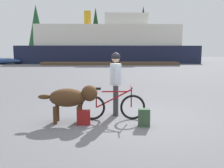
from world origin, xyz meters
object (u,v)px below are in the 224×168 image
Objects in this scene: dog at (72,98)px; backpack at (144,117)px; bicycle at (112,106)px; ferry_boat at (109,45)px; person_cyclist at (116,77)px; handbag_pannier at (84,117)px.

backpack is (1.78, -0.38, -0.43)m from dog.
ferry_boat is (0.48, 34.35, 2.51)m from bicycle.
ferry_boat reaches higher than dog.
dog is at bearing 167.92° from backpack.
bicycle is 0.87m from person_cyclist.
backpack is (0.64, -1.09, -0.86)m from person_cyclist.
bicycle is 4.83× the size of handbag_pannier.
dog is (-1.02, -0.21, 0.27)m from bicycle.
dog is (-1.14, -0.71, -0.43)m from person_cyclist.
backpack is 0.02× the size of ferry_boat.
person_cyclist is at bearing -90.62° from ferry_boat.
person_cyclist is at bearing 47.87° from handbag_pannier.
person_cyclist is (0.12, 0.49, 0.71)m from bicycle.
dog is 34.67m from ferry_boat.
person_cyclist reaches higher than bicycle.
person_cyclist is at bearing 120.37° from backpack.
backpack is at bearing -6.58° from handbag_pannier.
ferry_boat is (1.50, 34.56, 2.23)m from dog.
dog is at bearing -148.22° from person_cyclist.
handbag_pannier is at bearing -34.22° from dog.
dog is 3.49× the size of backpack.
backpack is (0.75, -0.59, -0.15)m from bicycle.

